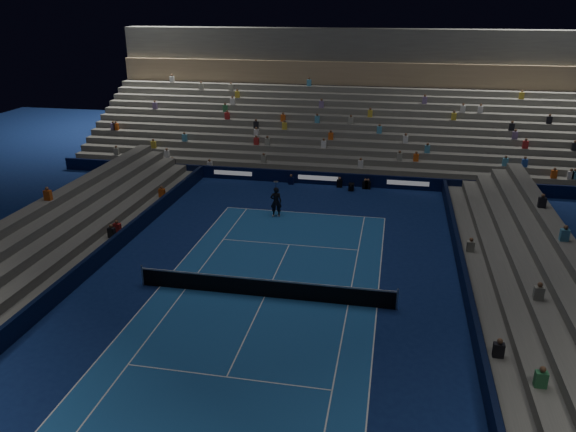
% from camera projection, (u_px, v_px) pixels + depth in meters
% --- Properties ---
extents(ground, '(90.00, 90.00, 0.00)m').
position_uv_depth(ground, '(265.00, 297.00, 27.37)').
color(ground, '#0E1E54').
rests_on(ground, ground).
extents(court_surface, '(10.97, 23.77, 0.01)m').
position_uv_depth(court_surface, '(265.00, 297.00, 27.37)').
color(court_surface, '#1B5198').
rests_on(court_surface, ground).
extents(sponsor_barrier_far, '(44.00, 0.25, 1.00)m').
position_uv_depth(sponsor_barrier_far, '(318.00, 178.00, 44.12)').
color(sponsor_barrier_far, black).
rests_on(sponsor_barrier_far, ground).
extents(sponsor_barrier_east, '(0.25, 37.00, 1.00)m').
position_uv_depth(sponsor_barrier_east, '(470.00, 307.00, 25.45)').
color(sponsor_barrier_east, black).
rests_on(sponsor_barrier_east, ground).
extents(sponsor_barrier_west, '(0.25, 37.00, 1.00)m').
position_uv_depth(sponsor_barrier_west, '(84.00, 271.00, 28.93)').
color(sponsor_barrier_west, black).
rests_on(sponsor_barrier_west, ground).
extents(grandstand_main, '(44.00, 15.20, 11.20)m').
position_uv_depth(grandstand_main, '(333.00, 119.00, 51.69)').
color(grandstand_main, '#61615C').
rests_on(grandstand_main, ground).
extents(grandstand_east, '(5.00, 37.00, 2.50)m').
position_uv_depth(grandstand_east, '(552.00, 307.00, 24.68)').
color(grandstand_east, slate).
rests_on(grandstand_east, ground).
extents(grandstand_west, '(5.00, 37.00, 2.50)m').
position_uv_depth(grandstand_west, '(23.00, 258.00, 29.40)').
color(grandstand_west, '#5E5E5A').
rests_on(grandstand_west, ground).
extents(tennis_net, '(12.90, 0.10, 1.10)m').
position_uv_depth(tennis_net, '(264.00, 288.00, 27.19)').
color(tennis_net, '#B2B2B7').
rests_on(tennis_net, ground).
extents(tennis_player, '(0.84, 0.63, 2.07)m').
position_uv_depth(tennis_player, '(276.00, 202.00, 37.29)').
color(tennis_player, black).
rests_on(tennis_player, ground).
extents(broadcast_camera, '(0.42, 0.86, 0.55)m').
position_uv_depth(broadcast_camera, '(351.00, 187.00, 42.68)').
color(broadcast_camera, black).
rests_on(broadcast_camera, ground).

